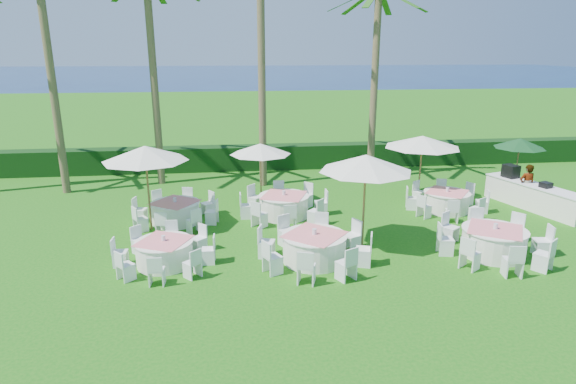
# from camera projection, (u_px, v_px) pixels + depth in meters

# --- Properties ---
(ground) EXTENTS (120.00, 120.00, 0.00)m
(ground) POSITION_uv_depth(u_px,v_px,m) (314.00, 270.00, 13.32)
(ground) COLOR #135F10
(ground) RESTS_ON ground
(hedge) EXTENTS (34.00, 1.00, 1.20)m
(hedge) POSITION_uv_depth(u_px,v_px,m) (274.00, 157.00, 24.57)
(hedge) COLOR black
(hedge) RESTS_ON ground
(ocean) EXTENTS (260.00, 260.00, 0.00)m
(ocean) POSITION_uv_depth(u_px,v_px,m) (238.00, 76.00, 110.38)
(ocean) COLOR #071547
(ocean) RESTS_ON ground
(banquet_table_a) EXTENTS (2.85, 2.85, 0.88)m
(banquet_table_a) POSITION_uv_depth(u_px,v_px,m) (165.00, 252.00, 13.58)
(banquet_table_a) COLOR white
(banquet_table_a) RESTS_ON ground
(banquet_table_b) EXTENTS (3.23, 3.23, 0.99)m
(banquet_table_b) POSITION_uv_depth(u_px,v_px,m) (314.00, 247.00, 13.79)
(banquet_table_b) COLOR white
(banquet_table_b) RESTS_ON ground
(banquet_table_c) EXTENTS (3.28, 3.28, 0.98)m
(banquet_table_c) POSITION_uv_depth(u_px,v_px,m) (494.00, 241.00, 14.20)
(banquet_table_c) COLOR white
(banquet_table_c) RESTS_ON ground
(banquet_table_d) EXTENTS (3.01, 3.01, 0.92)m
(banquet_table_d) POSITION_uv_depth(u_px,v_px,m) (176.00, 212.00, 16.89)
(banquet_table_d) COLOR white
(banquet_table_d) RESTS_ON ground
(banquet_table_e) EXTENTS (3.20, 3.20, 0.97)m
(banquet_table_e) POSITION_uv_depth(u_px,v_px,m) (284.00, 205.00, 17.53)
(banquet_table_e) COLOR white
(banquet_table_e) RESTS_ON ground
(banquet_table_f) EXTENTS (2.97, 2.97, 0.91)m
(banquet_table_f) POSITION_uv_depth(u_px,v_px,m) (446.00, 201.00, 18.13)
(banquet_table_f) COLOR white
(banquet_table_f) RESTS_ON ground
(umbrella_a) EXTENTS (2.80, 2.80, 2.89)m
(umbrella_a) POSITION_uv_depth(u_px,v_px,m) (145.00, 153.00, 15.59)
(umbrella_a) COLOR brown
(umbrella_a) RESTS_ON ground
(umbrella_b) EXTENTS (2.80, 2.80, 2.91)m
(umbrella_b) POSITION_uv_depth(u_px,v_px,m) (366.00, 163.00, 14.16)
(umbrella_b) COLOR brown
(umbrella_b) RESTS_ON ground
(umbrella_c) EXTENTS (2.37, 2.37, 2.41)m
(umbrella_c) POSITION_uv_depth(u_px,v_px,m) (260.00, 149.00, 18.49)
(umbrella_c) COLOR brown
(umbrella_c) RESTS_ON ground
(umbrella_d) EXTENTS (2.98, 2.98, 2.64)m
(umbrella_d) POSITION_uv_depth(u_px,v_px,m) (422.00, 142.00, 18.83)
(umbrella_d) COLOR brown
(umbrella_d) RESTS_ON ground
(umbrella_green) EXTENTS (2.07, 2.07, 2.35)m
(umbrella_green) POSITION_uv_depth(u_px,v_px,m) (520.00, 143.00, 19.90)
(umbrella_green) COLOR brown
(umbrella_green) RESTS_ON ground
(buffet_table) EXTENTS (2.04, 4.18, 1.46)m
(buffet_table) POSITION_uv_depth(u_px,v_px,m) (533.00, 196.00, 18.35)
(buffet_table) COLOR white
(buffet_table) RESTS_ON ground
(staff_person) EXTENTS (0.61, 0.40, 1.68)m
(staff_person) POSITION_uv_depth(u_px,v_px,m) (526.00, 186.00, 18.50)
(staff_person) COLOR gray
(staff_person) RESTS_ON ground
(palm_a) EXTENTS (4.28, 4.35, 11.51)m
(palm_a) POSITION_uv_depth(u_px,v_px,m) (46.00, 40.00, 18.80)
(palm_a) COLOR brown
(palm_a) RESTS_ON ground
(palm_b) EXTENTS (4.24, 4.37, 8.86)m
(palm_b) POSITION_uv_depth(u_px,v_px,m) (153.00, 73.00, 20.61)
(palm_b) COLOR brown
(palm_b) RESTS_ON ground
(palm_c) EXTENTS (4.33, 4.31, 12.33)m
(palm_c) POSITION_uv_depth(u_px,v_px,m) (261.00, 30.00, 19.79)
(palm_c) COLOR brown
(palm_c) RESTS_ON ground
(palm_d) EXTENTS (4.40, 3.95, 8.42)m
(palm_d) POSITION_uv_depth(u_px,v_px,m) (375.00, 78.00, 21.43)
(palm_d) COLOR brown
(palm_d) RESTS_ON ground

